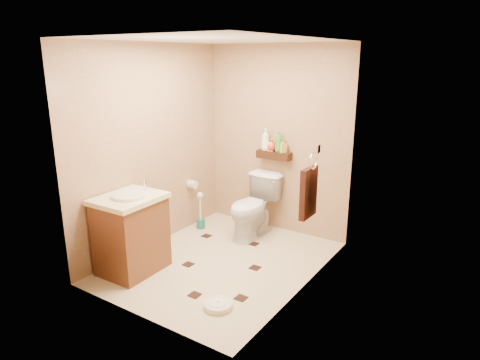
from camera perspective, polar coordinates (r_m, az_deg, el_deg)
The scene contains 19 objects.
ground at distance 4.93m, azimuth -2.45°, elevation -10.88°, with size 2.50×2.50×0.00m, color beige.
wall_back at distance 5.55m, azimuth 4.98°, elevation 5.30°, with size 2.00×0.04×2.40m, color tan.
wall_front at distance 3.61m, azimuth -14.32°, elevation -1.12°, with size 2.00×0.04×2.40m, color tan.
wall_left at distance 5.15m, azimuth -11.71°, elevation 4.17°, with size 0.04×2.50×2.40m, color tan.
wall_right at distance 4.03m, azimuth 8.98°, elevation 0.96°, with size 0.04×2.50×2.40m, color tan.
ceiling at distance 4.39m, azimuth -2.85°, elevation 18.21°, with size 2.00×2.50×0.02m, color silver.
wall_shelf at distance 5.52m, azimuth 4.53°, elevation 3.34°, with size 0.46×0.14×0.10m, color #34180E.
floor_accents at distance 4.87m, azimuth -2.22°, elevation -11.25°, with size 1.29×1.43×0.01m.
toilet at distance 5.46m, azimuth 1.75°, elevation -3.59°, with size 0.44×0.77×0.79m, color white.
vanity at distance 4.73m, azimuth -14.30°, elevation -6.83°, with size 0.59×0.70×0.98m.
bathroom_scale at distance 4.13m, azimuth -2.95°, elevation -16.29°, with size 0.34×0.34×0.06m.
toilet_brush at distance 5.79m, azimuth -5.28°, elevation -4.75°, with size 0.12×0.12×0.51m.
towel_ring at distance 4.35m, azimuth 9.17°, elevation -1.39°, with size 0.12×0.30×0.76m.
toilet_paper at distance 5.73m, azimuth -6.37°, elevation -0.58°, with size 0.12×0.11×0.12m.
bottle_a at distance 5.54m, azimuth 3.43°, elevation 5.43°, with size 0.11×0.11×0.28m, color white.
bottle_b at distance 5.51m, azimuth 4.20°, elevation 4.72°, with size 0.07×0.07×0.16m, color yellow.
bottle_c at distance 5.51m, azimuth 4.26°, elevation 4.64°, with size 0.11×0.11×0.15m, color red.
bottle_d at distance 5.45m, azimuth 5.21°, elevation 5.10°, with size 0.10×0.10×0.26m, color green.
bottle_e at distance 5.43m, azimuth 5.76°, elevation 4.60°, with size 0.08×0.08×0.18m, color gold.
Camera 1 is at (2.58, -3.55, 2.25)m, focal length 32.00 mm.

